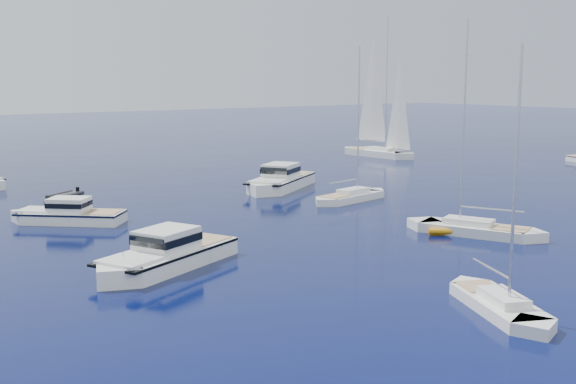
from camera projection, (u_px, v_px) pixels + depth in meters
name	position (u px, v px, depth m)	size (l,w,h in m)	color
motor_cruiser_centre	(165.00, 268.00, 39.19)	(3.27, 10.68, 2.80)	silver
motor_cruiser_far_l	(67.00, 223.00, 51.54)	(2.77, 9.06, 2.38)	white
motor_cruiser_distant	(280.00, 189.00, 67.36)	(3.59, 11.73, 3.08)	silver
sailboat_fore	(499.00, 311.00, 31.92)	(2.17, 8.36, 12.29)	silver
sailboat_mid_r	(474.00, 235.00, 47.63)	(2.62, 10.08, 14.81)	silver
sailboat_centre	(351.00, 200.00, 60.96)	(2.41, 9.27, 13.63)	silver
sailboat_sails_r	(378.00, 156.00, 95.95)	(3.39, 13.05, 19.18)	white
tender_yellow	(454.00, 234.00, 47.92)	(2.13, 3.93, 0.95)	#C47A0B
tender_grey_near	(461.00, 232.00, 48.51)	(1.59, 2.73, 0.95)	black
tender_grey_far	(65.00, 198.00, 62.16)	(1.92, 3.47, 0.95)	black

